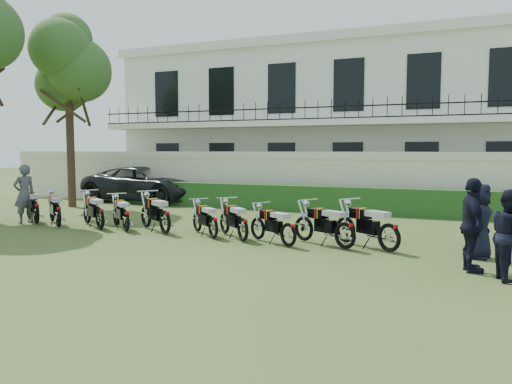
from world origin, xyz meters
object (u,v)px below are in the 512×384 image
motorcycle_2 (100,213)px  motorcycle_3 (126,216)px  officer_2 (472,225)px  officer_3 (480,221)px  tree_west_near (69,64)px  motorcycle_1 (58,211)px  motorcycle_0 (36,208)px  inspector (24,194)px  motorcycle_4 (165,216)px  motorcycle_8 (345,229)px  suv (146,184)px  motorcycle_7 (288,229)px  motorcycle_9 (389,230)px  motorcycle_6 (243,224)px  motorcycle_5 (213,222)px  officer_1 (510,235)px

motorcycle_2 → motorcycle_3: 0.92m
officer_2 → officer_3: size_ratio=1.12×
tree_west_near → motorcycle_1: size_ratio=4.74×
motorcycle_0 → inspector: 0.68m
motorcycle_4 → motorcycle_8: 5.10m
officer_2 → suv: bearing=44.1°
suv → motorcycle_7: bearing=-127.1°
motorcycle_1 → motorcycle_9: size_ratio=0.92×
motorcycle_7 → motorcycle_8: 1.36m
motorcycle_3 → motorcycle_6: 3.75m
motorcycle_5 → inspector: bearing=129.1°
tree_west_near → motorcycle_5: bearing=-26.7°
officer_3 → motorcycle_9: bearing=110.2°
motorcycle_9 → officer_2: size_ratio=0.98×
motorcycle_2 → motorcycle_8: bearing=-57.0°
motorcycle_3 → motorcycle_7: motorcycle_3 is taller
officer_1 → motorcycle_1: bearing=68.4°
motorcycle_6 → officer_1: officer_1 is taller
motorcycle_2 → officer_2: 10.13m
motorcycle_3 → officer_1: 9.91m
motorcycle_5 → motorcycle_8: 3.55m
motorcycle_1 → inspector: (-1.69, 0.30, 0.44)m
motorcycle_6 → officer_1: size_ratio=0.88×
motorcycle_3 → motorcycle_7: (5.06, -0.34, -0.01)m
motorcycle_0 → motorcycle_4: 4.84m
officer_3 → motorcycle_3: bearing=104.8°
tree_west_near → motorcycle_6: bearing=-25.0°
motorcycle_1 → motorcycle_4: 3.69m
motorcycle_8 → officer_1: officer_1 is taller
suv → officer_3: 15.55m
motorcycle_9 → officer_3: bearing=-49.8°
suv → inspector: size_ratio=3.05×
motorcycle_1 → motorcycle_3: motorcycle_1 is taller
motorcycle_1 → motorcycle_5: (5.23, 0.12, -0.06)m
motorcycle_4 → motorcycle_3: bearing=125.5°
tree_west_near → motorcycle_2: (5.20, -4.50, -5.38)m
motorcycle_9 → officer_3: size_ratio=1.09×
suv → officer_1: bearing=-120.5°
motorcycle_1 → motorcycle_7: motorcycle_1 is taller
motorcycle_5 → motorcycle_9: bearing=-49.8°
motorcycle_0 → motorcycle_6: (7.29, -0.22, -0.05)m
motorcycle_8 → suv: (-10.88, 7.44, 0.30)m
motorcycle_0 → tree_west_near: bearing=65.0°
tree_west_near → motorcycle_9: bearing=-18.5°
tree_west_near → motorcycle_0: (2.58, -4.38, -5.35)m
motorcycle_5 → motorcycle_8: bearing=-50.5°
motorcycle_2 → motorcycle_7: (5.98, -0.33, -0.05)m
officer_2 → motorcycle_8: bearing=53.5°
tree_west_near → officer_3: bearing=-15.7°
officer_2 → officer_3: (0.17, 1.41, -0.10)m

